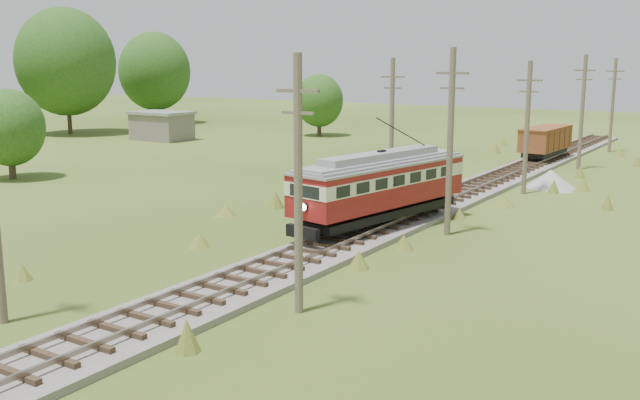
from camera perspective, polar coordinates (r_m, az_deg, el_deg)
The scene contains 15 objects.
railbed_main at distance 39.34m, azimuth 7.52°, elevation -1.03°, with size 3.60×96.00×0.57m.
streetcar at distance 35.48m, azimuth 4.91°, elevation 1.41°, with size 4.48×11.37×5.13m.
gondola at distance 63.05m, azimuth 17.60°, elevation 4.58°, with size 2.68×7.38×2.42m.
gravel_pile at distance 50.20m, azimuth 18.06°, elevation 1.55°, with size 3.36×3.56×1.22m.
utility_pole_r_2 at distance 23.23m, azimuth -1.75°, elevation 1.37°, with size 1.60×0.30×8.60m.
utility_pole_r_3 at distance 34.66m, azimuth 10.37°, elevation 4.70°, with size 1.60×0.30×9.00m.
utility_pole_r_4 at distance 46.98m, azimuth 16.23°, elevation 5.66°, with size 1.60×0.30×8.40m.
utility_pole_r_5 at distance 59.42m, azimuth 20.24°, elevation 6.69°, with size 1.60×0.30×8.90m.
utility_pole_r_6 at distance 72.19m, azimuth 22.37°, elevation 7.10°, with size 1.60×0.30×8.70m.
utility_pole_l_b at distance 46.02m, azimuth 5.76°, elevation 6.07°, with size 1.60×0.30×8.60m.
tree_left_4 at distance 89.16m, azimuth -19.68°, elevation 10.36°, with size 11.34×11.34×14.61m.
tree_left_5 at distance 101.23m, azimuth -13.09°, elevation 10.00°, with size 9.66×9.66×12.44m.
tree_mid_a at distance 82.00m, azimuth -0.06°, elevation 7.95°, with size 5.46×5.46×7.03m.
tree_mid_c at distance 55.81m, azimuth -23.63°, elevation 5.32°, with size 5.04×5.04×6.49m.
shed at distance 79.59m, azimuth -12.55°, elevation 5.84°, with size 6.40×4.40×3.10m.
Camera 1 is at (16.25, -0.90, 8.28)m, focal length 40.00 mm.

